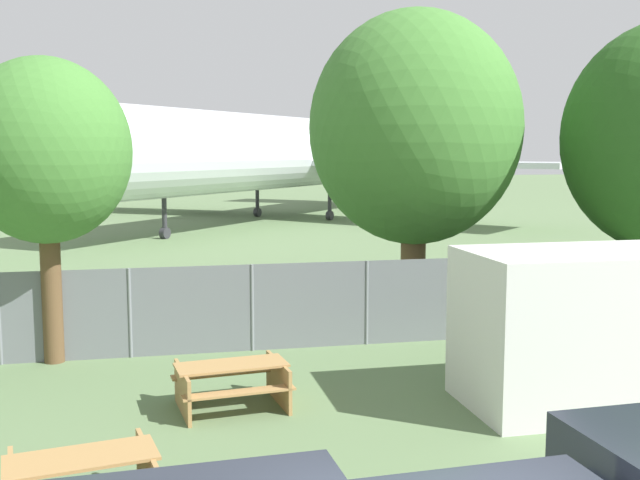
{
  "coord_description": "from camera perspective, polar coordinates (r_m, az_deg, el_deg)",
  "views": [
    {
      "loc": [
        -1.86,
        -4.24,
        4.28
      ],
      "look_at": [
        2.13,
        14.45,
        2.0
      ],
      "focal_mm": 42.0,
      "sensor_mm": 36.0,
      "label": 1
    }
  ],
  "objects": [
    {
      "name": "perimeter_fence",
      "position": [
        16.15,
        -5.19,
        -5.16
      ],
      "size": [
        56.07,
        0.07,
        1.88
      ],
      "color": "slate",
      "rests_on": "ground"
    },
    {
      "name": "airplane",
      "position": [
        46.54,
        -2.88,
        6.63
      ],
      "size": [
        31.07,
        36.31,
        13.03
      ],
      "rotation": [
        0.0,
        0.0,
        -2.26
      ],
      "color": "silver",
      "rests_on": "ground"
    },
    {
      "name": "portable_cabin",
      "position": [
        13.56,
        20.13,
        -6.25
      ],
      "size": [
        4.4,
        2.32,
        2.63
      ],
      "rotation": [
        0.0,
        0.0,
        0.01
      ],
      "color": "silver",
      "rests_on": "ground"
    },
    {
      "name": "picnic_bench_near_cabin",
      "position": [
        12.78,
        -6.76,
        -10.56
      ],
      "size": [
        1.99,
        1.62,
        0.76
      ],
      "rotation": [
        0.0,
        0.0,
        0.13
      ],
      "color": "#A37A47",
      "rests_on": "ground"
    },
    {
      "name": "picnic_bench_open_grass",
      "position": [
        9.56,
        -17.67,
        -17.01
      ],
      "size": [
        1.95,
        1.7,
        0.76
      ],
      "rotation": [
        0.0,
        0.0,
        0.19
      ],
      "color": "#A37A47",
      "rests_on": "ground"
    },
    {
      "name": "tree_near_hangar",
      "position": [
        15.82,
        -20.17,
        6.29
      ],
      "size": [
        3.35,
        3.35,
        6.13
      ],
      "color": "brown",
      "rests_on": "ground"
    },
    {
      "name": "tree_far_right",
      "position": [
        19.78,
        7.25,
        8.4
      ],
      "size": [
        5.51,
        5.51,
        7.9
      ],
      "color": "brown",
      "rests_on": "ground"
    }
  ]
}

